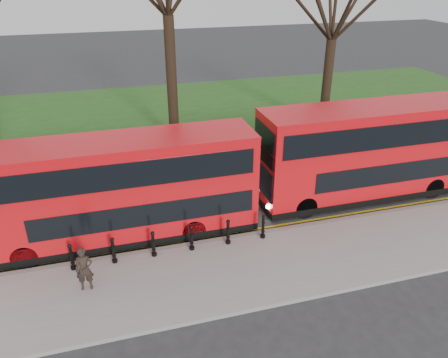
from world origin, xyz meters
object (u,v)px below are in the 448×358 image
object	(u,v)px
bus_lead	(121,191)
pedestrian	(84,269)
bus_rear	(375,152)
bollard_row	(173,241)

from	to	relation	value
bus_lead	pedestrian	size ratio (longest dim) A/B	6.59
bus_rear	bus_lead	bearing A→B (deg)	-177.77
bollard_row	bus_lead	size ratio (longest dim) A/B	0.70
bus_rear	pedestrian	bearing A→B (deg)	-165.05
bus_rear	pedestrian	distance (m)	13.46
bus_rear	pedestrian	xyz separation A→B (m)	(-12.95, -3.46, -1.25)
bollard_row	pedestrian	bearing A→B (deg)	-158.94
pedestrian	bus_lead	bearing A→B (deg)	66.70
bollard_row	bus_lead	world-z (taller)	bus_lead
bus_lead	pedestrian	world-z (taller)	bus_lead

